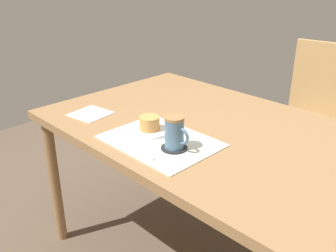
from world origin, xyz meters
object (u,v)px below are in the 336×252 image
(dining_table, at_px, (207,140))
(pastry, at_px, (149,123))
(coffee_mug, at_px, (175,133))
(pastry_plate, at_px, (150,131))
(wooden_chair, at_px, (315,122))

(dining_table, bearing_deg, pastry, -117.72)
(pastry, bearing_deg, coffee_mug, -10.56)
(dining_table, bearing_deg, pastry_plate, -117.72)
(dining_table, distance_m, coffee_mug, 0.29)
(wooden_chair, height_order, pastry_plate, wooden_chair)
(pastry_plate, height_order, coffee_mug, coffee_mug)
(dining_table, relative_size, coffee_mug, 11.55)
(wooden_chair, height_order, coffee_mug, wooden_chair)
(wooden_chair, xyz_separation_m, coffee_mug, (-0.04, -1.08, 0.28))
(coffee_mug, bearing_deg, pastry_plate, 169.44)
(pastry, bearing_deg, dining_table, 62.28)
(pastry_plate, relative_size, coffee_mug, 1.29)
(coffee_mug, bearing_deg, pastry, 169.44)
(dining_table, distance_m, pastry_plate, 0.26)
(dining_table, xyz_separation_m, wooden_chair, (0.09, 0.83, -0.14))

